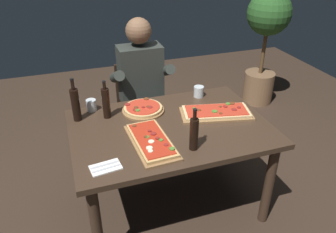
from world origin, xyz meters
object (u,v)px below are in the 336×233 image
Objects in this scene: pizza_rectangular_left at (151,141)px; oil_bottle_amber at (194,133)px; potted_plant_corner at (266,37)px; pizza_rectangular_front at (216,112)px; diner_chair at (140,105)px; dining_table at (170,137)px; vinegar_bottle_green at (106,103)px; pizza_round_far at (143,109)px; seated_diner at (142,85)px; tumbler_near_camera at (92,106)px; tumbler_far_side at (199,92)px; wine_bottle_dark at (76,104)px.

pizza_rectangular_left is 0.29m from oil_bottle_amber.
pizza_rectangular_front is at bearing -134.00° from potted_plant_corner.
pizza_rectangular_front is 0.49m from oil_bottle_amber.
oil_bottle_amber is at bearing -86.93° from diner_chair.
dining_table is 0.53m from vinegar_bottle_green.
oil_bottle_amber reaches higher than dining_table.
seated_diner is (0.11, 0.46, -0.02)m from pizza_round_far.
oil_bottle_amber is (-0.33, -0.35, 0.10)m from pizza_rectangular_front.
pizza_round_far is 0.62m from oil_bottle_amber.
seated_diner is at bearing 50.09° from vinegar_bottle_green.
tumbler_near_camera is at bearing 118.08° from pizza_rectangular_left.
pizza_rectangular_left is 1.75× the size of vinegar_bottle_green.
vinegar_bottle_green is at bearing 115.94° from pizza_rectangular_left.
potted_plant_corner is at bearing 37.91° from tumbler_far_side.
pizza_rectangular_front is at bearing 20.37° from pizza_rectangular_left.
tumbler_far_side reaches higher than dining_table.
diner_chair is 0.63× the size of potted_plant_corner.
pizza_rectangular_front is at bearing -14.46° from wine_bottle_dark.
tumbler_near_camera is 0.07× the size of potted_plant_corner.
pizza_round_far is at bearing 106.89° from oil_bottle_amber.
wine_bottle_dark is at bearing 132.28° from pizza_rectangular_left.
potted_plant_corner is at bearing 20.82° from seated_diner.
pizza_rectangular_left is 0.37× the size of potted_plant_corner.
pizza_rectangular_left is at bearing -47.72° from wine_bottle_dark.
seated_diner is (0.00, -0.12, 0.26)m from diner_chair.
dining_table is at bearing -89.13° from diner_chair.
pizza_rectangular_front is 0.80m from seated_diner.
tumbler_near_camera reaches higher than tumbler_far_side.
seated_diner is (0.18, 0.90, -0.02)m from pizza_rectangular_left.
vinegar_bottle_green is 0.62m from seated_diner.
tumbler_far_side is at bearing -42.95° from seated_diner.
pizza_round_far is 0.65m from diner_chair.
dining_table is 0.87m from diner_chair.
dining_table is 0.74m from seated_diner.
vinegar_bottle_green is 0.79m from tumbler_far_side.
wine_bottle_dark is 0.90m from oil_bottle_amber.
pizza_round_far is at bearing 81.96° from pizza_rectangular_left.
pizza_round_far is at bearing 155.72° from pizza_rectangular_front.
pizza_rectangular_front is 0.61m from pizza_rectangular_left.
oil_bottle_amber is 3.23× the size of tumbler_far_side.
diner_chair is at bearing 90.87° from dining_table.
oil_bottle_amber is (0.18, -0.58, 0.10)m from pizza_round_far.
oil_bottle_amber is at bearing -133.27° from pizza_rectangular_front.
oil_bottle_amber is 1.05m from seated_diner.
diner_chair is (0.39, 0.59, -0.37)m from vinegar_bottle_green.
potted_plant_corner is at bearing 23.99° from tumbler_near_camera.
tumbler_near_camera is (-0.10, 0.14, -0.08)m from vinegar_bottle_green.
diner_chair is at bearing 128.94° from tumbler_far_side.
oil_bottle_amber reaches higher than tumbler_near_camera.
wine_bottle_dark is 0.91m from diner_chair.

